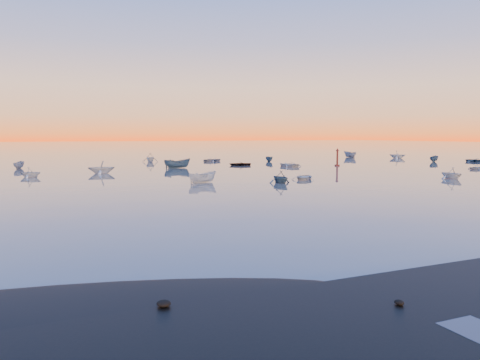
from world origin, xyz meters
TOP-DOWN VIEW (x-y plane):
  - ground at (0.00, 100.00)m, footprint 600.00×600.00m
  - moored_fleet at (0.00, 53.00)m, footprint 124.00×58.00m
  - boat_near_center at (-4.61, 34.32)m, footprint 2.38×4.02m
  - boat_near_right at (3.60, 30.23)m, footprint 3.30×1.65m
  - channel_marker at (27.69, 52.74)m, footprint 0.93×0.93m

SIDE VIEW (x-z plane):
  - ground at x=0.00m, z-range 0.00..0.00m
  - moored_fleet at x=0.00m, z-range -0.60..0.60m
  - boat_near_center at x=-4.61m, z-range -0.65..0.65m
  - boat_near_right at x=3.60m, z-range -0.56..0.56m
  - channel_marker at x=27.69m, z-range -0.35..2.96m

